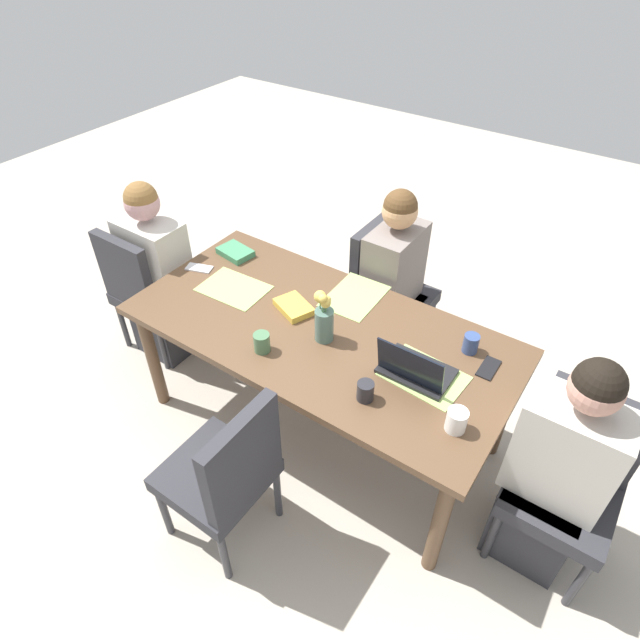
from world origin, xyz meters
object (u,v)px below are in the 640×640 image
Objects in this scene: flower_vase at (324,318)px; coffee_mug_near_right at (365,391)px; person_near_left_far at (391,291)px; chair_far_right_near at (226,471)px; person_head_right_left_mid at (161,281)px; coffee_mug_centre_right at (471,343)px; chair_near_left_far at (385,285)px; book_blue_cover at (294,307)px; chair_head_left_left_near at (571,474)px; person_head_left_left_near at (554,476)px; coffee_mug_centre_left at (262,342)px; phone_silver at (199,268)px; book_red_cover at (235,252)px; chair_head_right_left_mid at (146,288)px; coffee_mug_near_left at (457,420)px; laptop_head_left_left_near at (415,369)px; dining_table at (320,339)px; phone_black at (489,368)px.

flower_vase is 3.00× the size of coffee_mug_near_right.
person_near_left_far is 1.33× the size of chair_far_right_near.
coffee_mug_centre_right is at bearing -172.16° from person_head_right_left_mid.
chair_near_left_far is 4.50× the size of book_blue_cover.
person_head_left_left_near is at bearing 51.24° from chair_head_left_left_near.
chair_near_left_far is at bearing -82.25° from flower_vase.
flower_vase reaches higher than chair_far_right_near.
coffee_mug_centre_left is at bearing 13.74° from chair_head_left_left_near.
person_head_right_left_mid is 7.97× the size of phone_silver.
book_red_cover is (0.84, -1.04, 0.27)m from chair_far_right_near.
chair_head_right_left_mid is at bearing -6.84° from coffee_mug_near_right.
person_head_left_left_near is (0.06, 0.07, 0.03)m from chair_head_left_left_near.
flower_vase is at bearing -11.41° from coffee_mug_near_left.
person_head_left_left_near is 1.33× the size of chair_near_left_far.
person_near_left_far is at bearing -147.84° from chair_head_right_left_mid.
person_head_right_left_mid is (-0.06, -0.07, 0.03)m from chair_head_right_left_mid.
book_red_cover is at bearing -23.66° from coffee_mug_near_right.
coffee_mug_centre_right is (-0.14, -0.30, 0.00)m from laptop_head_left_left_near.
flower_vase reaches higher than dining_table.
laptop_head_left_left_near is at bearing 158.22° from phone_silver.
flower_vase is (-1.28, 0.06, 0.35)m from person_head_right_left_mid.
phone_black is (-2.08, -0.27, 0.25)m from chair_head_right_left_mid.
laptop_head_left_left_near reaches higher than coffee_mug_near_right.
chair_head_left_left_near reaches higher than coffee_mug_centre_right.
person_head_left_left_near is 2.10m from phone_silver.
chair_head_left_left_near is 6.00× the size of phone_black.
person_head_right_left_mid reaches higher than phone_silver.
person_near_left_far reaches higher than dining_table.
coffee_mug_near_left is 1.67m from book_red_cover.
phone_black is (-0.93, -0.49, -0.04)m from coffee_mug_centre_left.
person_near_left_far reaches higher than coffee_mug_near_right.
book_red_cover is at bearing -20.15° from flower_vase.
laptop_head_left_left_near is at bearing -163.92° from book_blue_cover.
person_near_left_far reaches higher than book_blue_cover.
coffee_mug_centre_left is at bearing 164.77° from person_head_right_left_mid.
person_near_left_far is at bearing -88.98° from chair_far_right_near.
chair_head_left_left_near is 9.22× the size of coffee_mug_centre_left.
phone_black is at bearing -152.08° from coffee_mug_centre_left.
coffee_mug_near_left is at bearing -169.94° from coffee_mug_near_right.
book_blue_cover is at bearing -5.95° from laptop_head_left_left_near.
person_head_right_left_mid reaches higher than coffee_mug_centre_left.
coffee_mug_centre_left is 0.65× the size of phone_silver.
person_head_right_left_mid reaches higher than book_blue_cover.
book_blue_cover is at bearing 0.61° from chair_head_left_left_near.
coffee_mug_near_left is 1.70m from phone_silver.
chair_far_right_near is at bearing 119.19° from phone_silver.
person_head_right_left_mid is at bearing -2.59° from flower_vase.
person_head_left_left_near is 12.24× the size of coffee_mug_centre_left.
person_head_left_left_near reaches higher than chair_far_right_near.
chair_near_left_far is at bearing -144.38° from chair_head_right_left_mid.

